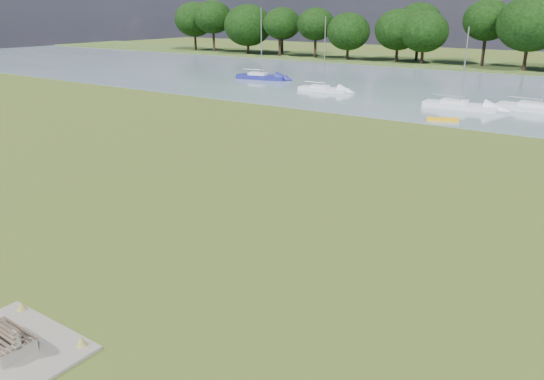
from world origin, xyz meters
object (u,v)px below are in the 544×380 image
Objects in this scene: sailboat_0 at (459,104)px; sailboat_4 at (540,107)px; kayak at (443,119)px; sailboat_3 at (261,75)px; bench_pair at (3,337)px; sailboat_2 at (323,88)px.

sailboat_4 is at bearing 20.43° from sailboat_0.
kayak is at bearing -87.84° from sailboat_0.
kayak is 0.31× the size of sailboat_4.
kayak is 0.29× the size of sailboat_3.
sailboat_0 is at bearing 72.02° from kayak.
bench_pair is 38.00m from kayak.
sailboat_0 is (-0.54, 6.47, 0.34)m from kayak.
sailboat_3 is (-28.26, 13.31, 0.38)m from kayak.
kayak is 31.23m from sailboat_3.
sailboat_4 is (5.91, 47.21, 0.02)m from bench_pair.
sailboat_4 is (34.19, -4.09, -0.06)m from sailboat_3.
bench_pair is 58.58m from sailboat_3.
sailboat_3 is (-28.28, 51.31, 0.08)m from bench_pair.
kayak is 0.32× the size of sailboat_2.
sailboat_2 is at bearing 129.19° from kayak.
sailboat_2 is at bearing -176.05° from sailboat_4.
bench_pair is at bearing -112.67° from kayak.
sailboat_3 is at bearing 132.08° from kayak.
sailboat_4 reaches higher than bench_pair.
sailboat_3 is 34.43m from sailboat_4.
bench_pair is 0.69× the size of kayak.
bench_pair is at bearing -94.41° from sailboat_4.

